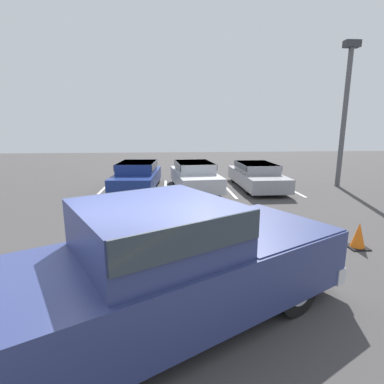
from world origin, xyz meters
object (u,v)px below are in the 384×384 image
at_px(parked_sedan_c, 256,175).
at_px(light_post, 345,106).
at_px(traffic_cone, 358,236).
at_px(parked_sedan_b, 194,175).
at_px(parked_sedan_a, 137,174).
at_px(pickup_truck, 174,263).

height_order(parked_sedan_c, light_post, light_post).
bearing_deg(traffic_cone, parked_sedan_b, 114.41).
height_order(parked_sedan_c, traffic_cone, parked_sedan_c).
relative_size(parked_sedan_c, light_post, 0.72).
xyz_separation_m(parked_sedan_a, light_post, (9.69, -0.23, 3.12)).
bearing_deg(pickup_truck, parked_sedan_c, 38.26).
height_order(pickup_truck, parked_sedan_c, pickup_truck).
bearing_deg(light_post, parked_sedan_a, 178.65).
distance_m(parked_sedan_c, light_post, 5.15).
height_order(pickup_truck, parked_sedan_b, pickup_truck).
bearing_deg(traffic_cone, light_post, 63.03).
relative_size(parked_sedan_a, traffic_cone, 7.18).
height_order(parked_sedan_a, parked_sedan_b, parked_sedan_b).
xyz_separation_m(pickup_truck, parked_sedan_c, (4.12, 9.72, -0.29)).
bearing_deg(parked_sedan_b, pickup_truck, -12.22).
bearing_deg(parked_sedan_b, light_post, 85.69).
distance_m(parked_sedan_c, traffic_cone, 7.36).
bearing_deg(parked_sedan_a, parked_sedan_c, 91.53).
bearing_deg(traffic_cone, pickup_truck, -151.94).
relative_size(light_post, traffic_cone, 10.49).
distance_m(pickup_truck, traffic_cone, 5.07).
xyz_separation_m(parked_sedan_b, light_post, (7.04, 0.13, 3.11)).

